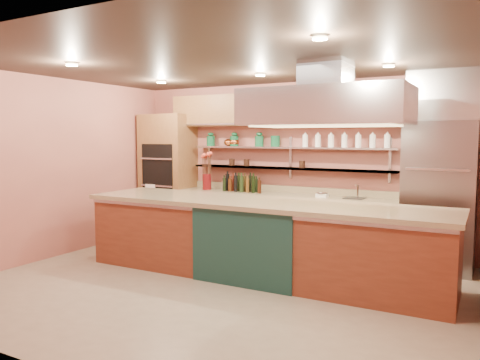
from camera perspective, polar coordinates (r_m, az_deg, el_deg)
The scene contains 20 objects.
floor at distance 6.10m, azimuth -2.79°, elevation -12.80°, with size 6.00×5.00×0.02m, color gray.
ceiling at distance 5.87m, azimuth -2.92°, elevation 14.26°, with size 6.00×5.00×0.02m, color black.
wall_back at distance 8.05m, azimuth 6.59°, elevation 1.82°, with size 6.00×0.04×2.80m, color #AB5F51.
wall_front at distance 3.94m, azimuth -22.45°, elevation -2.18°, with size 6.00×0.04×2.80m, color #AB5F51.
wall_left at distance 7.83m, azimuth -21.86°, elevation 1.37°, with size 0.04×5.00×2.80m, color #AB5F51.
oven_stack at distance 9.02m, azimuth -8.76°, elevation 0.57°, with size 0.95×0.64×2.30m, color brown.
refrigerator at distance 7.15m, azimuth 23.10°, elevation -1.83°, with size 0.95×0.72×2.10m, color gray.
back_counter at distance 7.90m, azimuth 5.35°, elevation -5.07°, with size 3.84×0.64×0.93m, color tan.
wall_shelf_lower at distance 7.95m, azimuth 5.90°, elevation 1.42°, with size 3.60×0.26×0.03m, color #B2B5B9.
wall_shelf_upper at distance 7.93m, azimuth 5.92°, elevation 3.94°, with size 3.60×0.26×0.03m, color #B2B5B9.
upper_cabinets at distance 7.88m, azimuth 6.16°, elevation 8.66°, with size 4.60×0.36×0.55m, color brown.
range_hood at distance 5.86m, azimuth 10.38°, elevation 8.79°, with size 2.00×1.00×0.45m, color #B2B5B9.
ceiling_downlights at distance 6.04m, azimuth -1.88°, elevation 13.73°, with size 4.00×2.80×0.02m, color #FFE5A5.
island at distance 6.35m, azimuth 2.34°, elevation -7.17°, with size 4.93×1.07×1.03m, color brown.
flower_vase at distance 8.48m, azimuth -4.06°, elevation -0.21°, with size 0.16×0.16×0.28m, color #5A0D10.
oil_bottle_cluster at distance 8.10m, azimuth 0.36°, elevation -0.53°, with size 0.81×0.23×0.26m, color black.
kitchen_scale at distance 7.54m, azimuth 9.98°, elevation -1.67°, with size 0.18×0.13×0.10m, color white.
bar_faucet at distance 7.47m, azimuth 14.18°, elevation -1.36°, with size 0.03×0.03×0.22m, color silver.
copper_kettle at distance 8.46m, azimuth -1.39°, elevation 4.61°, with size 0.17×0.17×0.13m, color #B35B29.
green_canister at distance 8.03m, azimuth 4.33°, elevation 4.74°, with size 0.15×0.15×0.19m, color #114F2C.
Camera 1 is at (3.06, -4.92, 1.89)m, focal length 35.00 mm.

